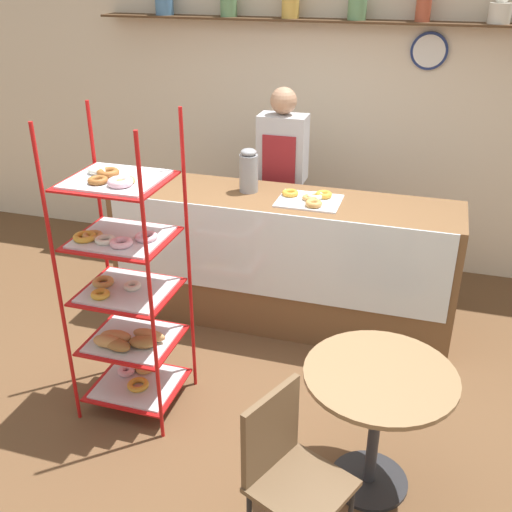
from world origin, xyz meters
TOP-DOWN VIEW (x-y plane):
  - ground_plane at (0.00, 0.00)m, footprint 14.00×14.00m
  - back_wall at (-0.00, 2.28)m, footprint 10.00×0.30m
  - display_counter at (0.00, 1.02)m, footprint 2.52×0.62m
  - pastry_rack at (-0.62, -0.20)m, footprint 0.58×0.53m
  - person_worker at (-0.16, 1.58)m, footprint 0.38×0.23m
  - cafe_table at (0.88, -0.43)m, footprint 0.76×0.76m
  - cafe_chair at (0.55, -0.98)m, footprint 0.50×0.50m
  - coffee_carafe at (-0.27, 1.08)m, footprint 0.14×0.14m
  - donut_tray_counter at (0.20, 1.01)m, footprint 0.44×0.35m

SIDE VIEW (x-z plane):
  - ground_plane at x=0.00m, z-range 0.00..0.00m
  - display_counter at x=0.00m, z-range 0.00..1.01m
  - cafe_table at x=0.88m, z-range 0.19..0.91m
  - cafe_chair at x=0.55m, z-range 0.11..1.00m
  - pastry_rack at x=-0.62m, z-range -0.12..1.71m
  - person_worker at x=-0.16m, z-range 0.09..1.76m
  - donut_tray_counter at x=0.20m, z-range 1.00..1.05m
  - coffee_carafe at x=-0.27m, z-range 1.00..1.32m
  - back_wall at x=0.00m, z-range 0.02..2.72m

